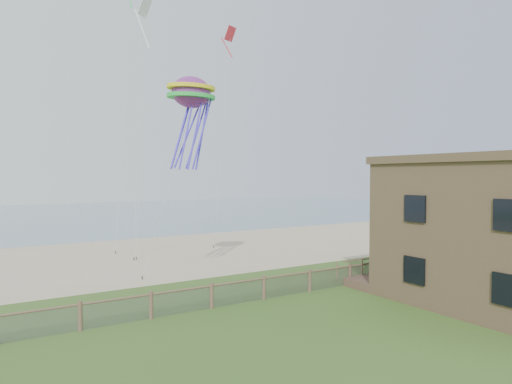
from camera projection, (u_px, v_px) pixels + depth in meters
ground at (345, 334)px, 18.40m from camera, size 160.00×160.00×0.00m
sand_beach at (157, 254)px, 37.04m from camera, size 72.00×20.00×0.02m
ocean at (64, 215)px, 74.31m from camera, size 160.00×68.00×0.02m
chainlink_fence at (264, 289)px, 23.47m from camera, size 36.20×0.20×1.25m
motel_deck at (440, 270)px, 29.52m from camera, size 15.00×2.00×0.50m
picnic_table at (406, 289)px, 24.32m from camera, size 1.78×1.45×0.68m
octopus_kite at (191, 119)px, 26.18m from camera, size 2.98×2.17×5.95m
kite_white at (145, 19)px, 30.36m from camera, size 2.07×2.15×2.78m
kite_red at (230, 40)px, 36.19m from camera, size 1.68×1.89×2.26m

